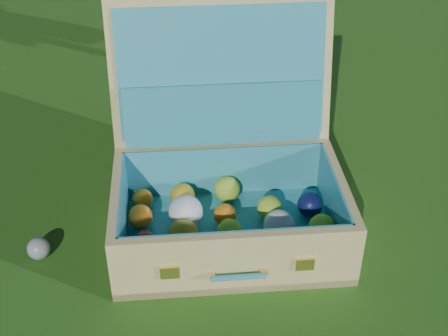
# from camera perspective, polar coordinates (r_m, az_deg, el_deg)

# --- Properties ---
(ground) EXTENTS (60.00, 60.00, 0.00)m
(ground) POSITION_cam_1_polar(r_m,az_deg,el_deg) (1.99, -4.47, -4.24)
(ground) COLOR #215114
(ground) RESTS_ON ground
(stray_ball) EXTENTS (0.07, 0.07, 0.07)m
(stray_ball) POSITION_cam_1_polar(r_m,az_deg,el_deg) (1.89, -16.60, -7.06)
(stray_ball) COLOR teal
(stray_ball) RESTS_ON ground
(suitcase) EXTENTS (0.73, 0.65, 0.64)m
(suitcase) POSITION_cam_1_polar(r_m,az_deg,el_deg) (1.85, 0.27, -0.47)
(suitcase) COLOR #D3BC72
(suitcase) RESTS_ON ground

